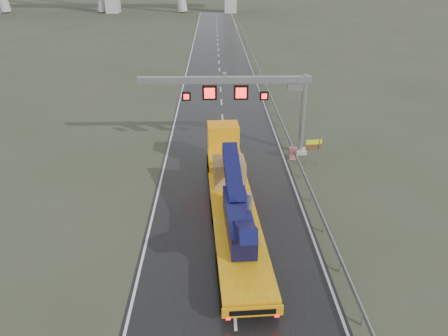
{
  "coord_description": "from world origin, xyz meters",
  "views": [
    {
      "loc": [
        -0.93,
        -18.6,
        15.88
      ],
      "look_at": [
        -0.3,
        8.13,
        3.2
      ],
      "focal_mm": 35.0,
      "sensor_mm": 36.0,
      "label": 1
    }
  ],
  "objects_px": {
    "sign_gantry": "(249,93)",
    "striped_barrier": "(293,153)",
    "exit_sign_pair": "(314,147)",
    "heavy_haul_truck": "(231,184)"
  },
  "relations": [
    {
      "from": "exit_sign_pair",
      "to": "striped_barrier",
      "type": "bearing_deg",
      "value": 132.15
    },
    {
      "from": "sign_gantry",
      "to": "exit_sign_pair",
      "type": "distance_m",
      "value": 7.17
    },
    {
      "from": "heavy_haul_truck",
      "to": "exit_sign_pair",
      "type": "bearing_deg",
      "value": 40.27
    },
    {
      "from": "sign_gantry",
      "to": "exit_sign_pair",
      "type": "bearing_deg",
      "value": -26.38
    },
    {
      "from": "sign_gantry",
      "to": "striped_barrier",
      "type": "bearing_deg",
      "value": -20.07
    },
    {
      "from": "heavy_haul_truck",
      "to": "exit_sign_pair",
      "type": "xyz_separation_m",
      "value": [
        7.28,
        6.89,
        -0.11
      ]
    },
    {
      "from": "sign_gantry",
      "to": "striped_barrier",
      "type": "distance_m",
      "value": 6.54
    },
    {
      "from": "heavy_haul_truck",
      "to": "striped_barrier",
      "type": "height_order",
      "value": "heavy_haul_truck"
    },
    {
      "from": "sign_gantry",
      "to": "heavy_haul_truck",
      "type": "distance_m",
      "value": 10.47
    },
    {
      "from": "exit_sign_pair",
      "to": "striped_barrier",
      "type": "xyz_separation_m",
      "value": [
        -1.47,
        1.24,
        -1.1
      ]
    }
  ]
}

